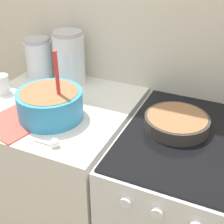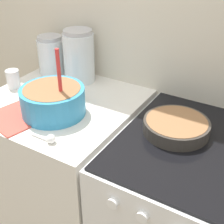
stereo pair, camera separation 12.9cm
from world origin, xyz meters
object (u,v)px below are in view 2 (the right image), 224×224
at_px(mixing_bowl, 53,99).
at_px(storage_jar_left, 51,58).
at_px(tin_can, 13,79).
at_px(storage_jar_middle, 79,60).
at_px(baking_pan, 176,126).

relative_size(mixing_bowl, storage_jar_left, 1.45).
distance_m(mixing_bowl, storage_jar_left, 0.45).
height_order(storage_jar_left, tin_can, storage_jar_left).
bearing_deg(mixing_bowl, tin_can, 164.74).
relative_size(storage_jar_middle, tin_can, 2.88).
bearing_deg(storage_jar_left, tin_can, -100.33).
bearing_deg(tin_can, mixing_bowl, -15.26).
bearing_deg(storage_jar_middle, storage_jar_left, 180.00).
height_order(storage_jar_middle, tin_can, storage_jar_middle).
height_order(baking_pan, storage_jar_left, storage_jar_left).
distance_m(mixing_bowl, storage_jar_middle, 0.36).
relative_size(mixing_bowl, baking_pan, 1.16).
relative_size(storage_jar_left, storage_jar_middle, 0.77).
xyz_separation_m(baking_pan, storage_jar_left, (-0.81, 0.21, 0.06)).
bearing_deg(storage_jar_middle, mixing_bowl, -72.76).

